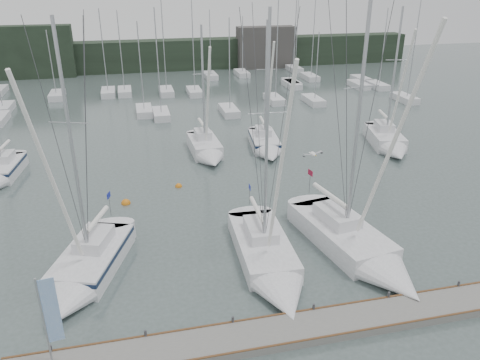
{
  "coord_description": "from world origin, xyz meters",
  "views": [
    {
      "loc": [
        -5.62,
        -20.91,
        15.25
      ],
      "look_at": [
        0.47,
        5.0,
        3.5
      ],
      "focal_mm": 35.0,
      "sensor_mm": 36.0,
      "label": 1
    }
  ],
  "objects_px": {
    "sailboat_near_right": "(363,252)",
    "buoy_a": "(179,187)",
    "sailboat_near_center": "(271,267)",
    "sailboat_mid_d": "(266,146)",
    "sailboat_mid_e": "(389,143)",
    "sailboat_mid_c": "(207,151)",
    "dock_banner": "(49,316)",
    "sailboat_near_left": "(81,275)",
    "buoy_c": "(126,204)"
  },
  "relations": [
    {
      "from": "sailboat_mid_d",
      "to": "buoy_c",
      "type": "relative_size",
      "value": 18.35
    },
    {
      "from": "buoy_a",
      "to": "sailboat_near_center",
      "type": "bearing_deg",
      "value": -74.18
    },
    {
      "from": "sailboat_near_center",
      "to": "sailboat_mid_c",
      "type": "distance_m",
      "value": 18.81
    },
    {
      "from": "sailboat_mid_c",
      "to": "buoy_c",
      "type": "bearing_deg",
      "value": -134.52
    },
    {
      "from": "sailboat_near_right",
      "to": "sailboat_mid_d",
      "type": "height_order",
      "value": "sailboat_near_right"
    },
    {
      "from": "sailboat_near_left",
      "to": "dock_banner",
      "type": "xyz_separation_m",
      "value": [
        -0.41,
        -6.22,
        2.44
      ]
    },
    {
      "from": "buoy_a",
      "to": "buoy_c",
      "type": "distance_m",
      "value": 4.55
    },
    {
      "from": "buoy_c",
      "to": "sailboat_mid_d",
      "type": "bearing_deg",
      "value": 32.21
    },
    {
      "from": "sailboat_near_center",
      "to": "sailboat_mid_c",
      "type": "height_order",
      "value": "sailboat_near_center"
    },
    {
      "from": "sailboat_near_right",
      "to": "buoy_a",
      "type": "distance_m",
      "value": 15.8
    },
    {
      "from": "sailboat_mid_d",
      "to": "sailboat_near_left",
      "type": "bearing_deg",
      "value": -124.4
    },
    {
      "from": "sailboat_near_center",
      "to": "dock_banner",
      "type": "xyz_separation_m",
      "value": [
        -10.52,
        -4.72,
        2.53
      ]
    },
    {
      "from": "sailboat_near_left",
      "to": "sailboat_near_right",
      "type": "distance_m",
      "value": 15.71
    },
    {
      "from": "sailboat_near_center",
      "to": "buoy_c",
      "type": "relative_size",
      "value": 21.93
    },
    {
      "from": "sailboat_near_left",
      "to": "buoy_a",
      "type": "height_order",
      "value": "sailboat_near_left"
    },
    {
      "from": "sailboat_near_right",
      "to": "buoy_c",
      "type": "height_order",
      "value": "sailboat_near_right"
    },
    {
      "from": "sailboat_mid_c",
      "to": "sailboat_mid_d",
      "type": "height_order",
      "value": "sailboat_mid_d"
    },
    {
      "from": "sailboat_near_center",
      "to": "buoy_c",
      "type": "height_order",
      "value": "sailboat_near_center"
    },
    {
      "from": "sailboat_mid_d",
      "to": "buoy_a",
      "type": "relative_size",
      "value": 23.18
    },
    {
      "from": "sailboat_mid_c",
      "to": "sailboat_near_right",
      "type": "bearing_deg",
      "value": -74.23
    },
    {
      "from": "sailboat_near_center",
      "to": "sailboat_mid_d",
      "type": "xyz_separation_m",
      "value": [
        5.22,
        19.01,
        0.05
      ]
    },
    {
      "from": "buoy_c",
      "to": "dock_banner",
      "type": "bearing_deg",
      "value": -100.21
    },
    {
      "from": "sailboat_near_center",
      "to": "dock_banner",
      "type": "height_order",
      "value": "sailboat_near_center"
    },
    {
      "from": "sailboat_near_right",
      "to": "sailboat_mid_c",
      "type": "distance_m",
      "value": 19.61
    },
    {
      "from": "sailboat_near_left",
      "to": "sailboat_mid_e",
      "type": "xyz_separation_m",
      "value": [
        26.8,
        15.41,
        0.02
      ]
    },
    {
      "from": "dock_banner",
      "to": "sailboat_mid_d",
      "type": "bearing_deg",
      "value": 47.94
    },
    {
      "from": "buoy_c",
      "to": "sailboat_near_center",
      "type": "bearing_deg",
      "value": -54.61
    },
    {
      "from": "buoy_a",
      "to": "sailboat_mid_c",
      "type": "bearing_deg",
      "value": 60.85
    },
    {
      "from": "sailboat_near_right",
      "to": "sailboat_near_center",
      "type": "bearing_deg",
      "value": 171.23
    },
    {
      "from": "sailboat_near_center",
      "to": "sailboat_mid_e",
      "type": "height_order",
      "value": "sailboat_near_center"
    },
    {
      "from": "sailboat_mid_d",
      "to": "buoy_a",
      "type": "distance_m",
      "value": 10.77
    },
    {
      "from": "sailboat_near_left",
      "to": "sailboat_mid_d",
      "type": "bearing_deg",
      "value": 68.02
    },
    {
      "from": "sailboat_near_right",
      "to": "sailboat_mid_d",
      "type": "relative_size",
      "value": 1.33
    },
    {
      "from": "sailboat_near_left",
      "to": "buoy_c",
      "type": "xyz_separation_m",
      "value": [
        2.4,
        9.36,
        -0.6
      ]
    },
    {
      "from": "buoy_a",
      "to": "dock_banner",
      "type": "height_order",
      "value": "dock_banner"
    },
    {
      "from": "sailboat_near_right",
      "to": "sailboat_mid_c",
      "type": "relative_size",
      "value": 1.36
    },
    {
      "from": "sailboat_near_left",
      "to": "sailboat_mid_c",
      "type": "relative_size",
      "value": 1.2
    },
    {
      "from": "sailboat_near_center",
      "to": "sailboat_mid_d",
      "type": "relative_size",
      "value": 1.2
    },
    {
      "from": "sailboat_mid_e",
      "to": "buoy_a",
      "type": "height_order",
      "value": "sailboat_mid_e"
    },
    {
      "from": "sailboat_mid_c",
      "to": "dock_banner",
      "type": "bearing_deg",
      "value": -115.12
    },
    {
      "from": "dock_banner",
      "to": "sailboat_near_right",
      "type": "bearing_deg",
      "value": 8.23
    },
    {
      "from": "sailboat_near_left",
      "to": "dock_banner",
      "type": "bearing_deg",
      "value": -74.55
    },
    {
      "from": "sailboat_near_right",
      "to": "sailboat_mid_e",
      "type": "height_order",
      "value": "sailboat_near_right"
    },
    {
      "from": "sailboat_near_right",
      "to": "buoy_c",
      "type": "xyz_separation_m",
      "value": [
        -13.25,
        10.76,
        -0.6
      ]
    },
    {
      "from": "sailboat_near_center",
      "to": "sailboat_near_right",
      "type": "bearing_deg",
      "value": 3.48
    },
    {
      "from": "sailboat_mid_d",
      "to": "dock_banner",
      "type": "xyz_separation_m",
      "value": [
        -15.74,
        -23.73,
        2.47
      ]
    },
    {
      "from": "sailboat_near_left",
      "to": "sailboat_mid_c",
      "type": "bearing_deg",
      "value": 79.9
    },
    {
      "from": "buoy_c",
      "to": "sailboat_near_left",
      "type": "bearing_deg",
      "value": -104.35
    },
    {
      "from": "sailboat_near_center",
      "to": "dock_banner",
      "type": "bearing_deg",
      "value": -153.47
    },
    {
      "from": "sailboat_near_center",
      "to": "buoy_a",
      "type": "bearing_deg",
      "value": 108.2
    }
  ]
}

